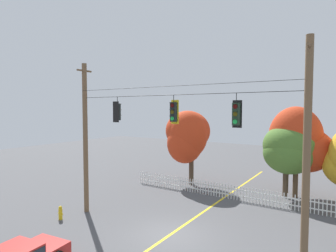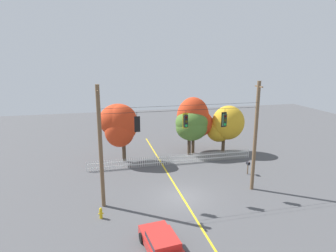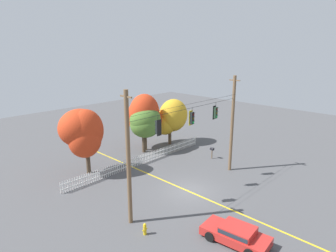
{
  "view_description": "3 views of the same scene",
  "coord_description": "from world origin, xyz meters",
  "px_view_note": "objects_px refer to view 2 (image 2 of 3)",
  "views": [
    {
      "loc": [
        7.74,
        -12.15,
        6.5
      ],
      "look_at": [
        -0.47,
        0.54,
        5.62
      ],
      "focal_mm": 30.48,
      "sensor_mm": 36.0,
      "label": 1
    },
    {
      "loc": [
        -6.31,
        -21.09,
        11.25
      ],
      "look_at": [
        -0.98,
        0.9,
        5.84
      ],
      "focal_mm": 31.22,
      "sensor_mm": 36.0,
      "label": 2
    },
    {
      "loc": [
        -17.54,
        -14.5,
        11.93
      ],
      "look_at": [
        -1.26,
        1.24,
        5.78
      ],
      "focal_mm": 31.48,
      "sensor_mm": 36.0,
      "label": 3
    }
  ],
  "objects_px": {
    "fire_hydrant": "(101,213)",
    "roadside_mailbox": "(248,164)",
    "autumn_maple_near_fence": "(120,124)",
    "traffic_signal_northbound_primary": "(137,124)",
    "traffic_signal_northbound_secondary": "(224,120)",
    "autumn_maple_mid": "(192,125)",
    "autumn_oak_far_east": "(193,119)",
    "traffic_signal_westbound_side": "(186,121)",
    "autumn_maple_far_west": "(225,125)",
    "parked_car": "(162,244)"
  },
  "relations": [
    {
      "from": "autumn_maple_near_fence",
      "to": "parked_car",
      "type": "distance_m",
      "value": 16.27
    },
    {
      "from": "fire_hydrant",
      "to": "roadside_mailbox",
      "type": "height_order",
      "value": "roadside_mailbox"
    },
    {
      "from": "parked_car",
      "to": "traffic_signal_westbound_side",
      "type": "bearing_deg",
      "value": 62.82
    },
    {
      "from": "roadside_mailbox",
      "to": "traffic_signal_northbound_secondary",
      "type": "bearing_deg",
      "value": -143.27
    },
    {
      "from": "traffic_signal_westbound_side",
      "to": "autumn_maple_near_fence",
      "type": "xyz_separation_m",
      "value": [
        -4.43,
        9.34,
        -2.12
      ]
    },
    {
      "from": "autumn_oak_far_east",
      "to": "roadside_mailbox",
      "type": "height_order",
      "value": "autumn_oak_far_east"
    },
    {
      "from": "traffic_signal_westbound_side",
      "to": "traffic_signal_northbound_secondary",
      "type": "xyz_separation_m",
      "value": [
        3.24,
        0.0,
        -0.08
      ]
    },
    {
      "from": "fire_hydrant",
      "to": "roadside_mailbox",
      "type": "relative_size",
      "value": 0.63
    },
    {
      "from": "roadside_mailbox",
      "to": "fire_hydrant",
      "type": "bearing_deg",
      "value": -161.07
    },
    {
      "from": "autumn_maple_mid",
      "to": "parked_car",
      "type": "distance_m",
      "value": 18.06
    },
    {
      "from": "autumn_maple_near_fence",
      "to": "fire_hydrant",
      "type": "xyz_separation_m",
      "value": [
        -2.33,
        -11.11,
        -3.86
      ]
    },
    {
      "from": "traffic_signal_northbound_secondary",
      "to": "fire_hydrant",
      "type": "height_order",
      "value": "traffic_signal_northbound_secondary"
    },
    {
      "from": "traffic_signal_northbound_primary",
      "to": "traffic_signal_northbound_secondary",
      "type": "xyz_separation_m",
      "value": [
        7.03,
        0.02,
        -0.06
      ]
    },
    {
      "from": "roadside_mailbox",
      "to": "autumn_oak_far_east",
      "type": "bearing_deg",
      "value": 112.52
    },
    {
      "from": "traffic_signal_westbound_side",
      "to": "autumn_oak_far_east",
      "type": "height_order",
      "value": "traffic_signal_westbound_side"
    },
    {
      "from": "autumn_maple_mid",
      "to": "traffic_signal_westbound_side",
      "type": "bearing_deg",
      "value": -110.89
    },
    {
      "from": "autumn_maple_near_fence",
      "to": "traffic_signal_northbound_primary",
      "type": "bearing_deg",
      "value": -86.1
    },
    {
      "from": "traffic_signal_westbound_side",
      "to": "fire_hydrant",
      "type": "bearing_deg",
      "value": -165.32
    },
    {
      "from": "traffic_signal_northbound_secondary",
      "to": "autumn_maple_near_fence",
      "type": "xyz_separation_m",
      "value": [
        -7.67,
        9.34,
        -2.04
      ]
    },
    {
      "from": "traffic_signal_northbound_secondary",
      "to": "autumn_maple_mid",
      "type": "bearing_deg",
      "value": 86.94
    },
    {
      "from": "autumn_maple_mid",
      "to": "autumn_maple_far_west",
      "type": "relative_size",
      "value": 0.96
    },
    {
      "from": "traffic_signal_northbound_secondary",
      "to": "fire_hydrant",
      "type": "bearing_deg",
      "value": -169.96
    },
    {
      "from": "autumn_maple_near_fence",
      "to": "parked_car",
      "type": "relative_size",
      "value": 1.46
    },
    {
      "from": "traffic_signal_northbound_primary",
      "to": "traffic_signal_northbound_secondary",
      "type": "distance_m",
      "value": 7.03
    },
    {
      "from": "autumn_maple_far_west",
      "to": "traffic_signal_northbound_primary",
      "type": "bearing_deg",
      "value": -139.71
    },
    {
      "from": "autumn_maple_far_west",
      "to": "fire_hydrant",
      "type": "xyz_separation_m",
      "value": [
        -14.65,
        -11.65,
        -2.96
      ]
    },
    {
      "from": "traffic_signal_westbound_side",
      "to": "autumn_oak_far_east",
      "type": "relative_size",
      "value": 0.22
    },
    {
      "from": "traffic_signal_westbound_side",
      "to": "autumn_maple_mid",
      "type": "bearing_deg",
      "value": 69.11
    },
    {
      "from": "autumn_maple_mid",
      "to": "autumn_oak_far_east",
      "type": "xyz_separation_m",
      "value": [
        0.46,
        0.75,
        0.5
      ]
    },
    {
      "from": "autumn_oak_far_east",
      "to": "autumn_maple_far_west",
      "type": "distance_m",
      "value": 3.81
    },
    {
      "from": "fire_hydrant",
      "to": "autumn_maple_near_fence",
      "type": "bearing_deg",
      "value": 78.14
    },
    {
      "from": "traffic_signal_northbound_secondary",
      "to": "autumn_maple_far_west",
      "type": "relative_size",
      "value": 0.27
    },
    {
      "from": "traffic_signal_westbound_side",
      "to": "autumn_maple_far_west",
      "type": "height_order",
      "value": "traffic_signal_westbound_side"
    },
    {
      "from": "autumn_maple_mid",
      "to": "autumn_maple_far_west",
      "type": "distance_m",
      "value": 4.13
    },
    {
      "from": "traffic_signal_northbound_secondary",
      "to": "autumn_oak_far_east",
      "type": "relative_size",
      "value": 0.23
    },
    {
      "from": "autumn_maple_mid",
      "to": "roadside_mailbox",
      "type": "bearing_deg",
      "value": -62.17
    },
    {
      "from": "fire_hydrant",
      "to": "autumn_maple_mid",
      "type": "bearing_deg",
      "value": 47.87
    },
    {
      "from": "autumn_maple_far_west",
      "to": "traffic_signal_northbound_secondary",
      "type": "bearing_deg",
      "value": -115.2
    },
    {
      "from": "parked_car",
      "to": "fire_hydrant",
      "type": "relative_size",
      "value": 5.35
    },
    {
      "from": "traffic_signal_northbound_secondary",
      "to": "autumn_maple_far_west",
      "type": "xyz_separation_m",
      "value": [
        4.65,
        9.88,
        -2.94
      ]
    },
    {
      "from": "traffic_signal_northbound_primary",
      "to": "autumn_maple_far_west",
      "type": "relative_size",
      "value": 0.26
    },
    {
      "from": "autumn_maple_near_fence",
      "to": "roadside_mailbox",
      "type": "relative_size",
      "value": 4.93
    },
    {
      "from": "autumn_maple_near_fence",
      "to": "fire_hydrant",
      "type": "height_order",
      "value": "autumn_maple_near_fence"
    },
    {
      "from": "fire_hydrant",
      "to": "autumn_maple_far_west",
      "type": "bearing_deg",
      "value": 38.5
    },
    {
      "from": "traffic_signal_westbound_side",
      "to": "fire_hydrant",
      "type": "height_order",
      "value": "traffic_signal_westbound_side"
    },
    {
      "from": "parked_car",
      "to": "traffic_signal_northbound_primary",
      "type": "bearing_deg",
      "value": 94.14
    },
    {
      "from": "autumn_oak_far_east",
      "to": "fire_hydrant",
      "type": "distance_m",
      "value": 16.96
    },
    {
      "from": "autumn_maple_near_fence",
      "to": "autumn_maple_mid",
      "type": "xyz_separation_m",
      "value": [
        8.19,
        0.53,
        -0.67
      ]
    },
    {
      "from": "traffic_signal_northbound_primary",
      "to": "traffic_signal_northbound_secondary",
      "type": "relative_size",
      "value": 0.95
    },
    {
      "from": "autumn_maple_mid",
      "to": "roadside_mailbox",
      "type": "height_order",
      "value": "autumn_maple_mid"
    }
  ]
}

